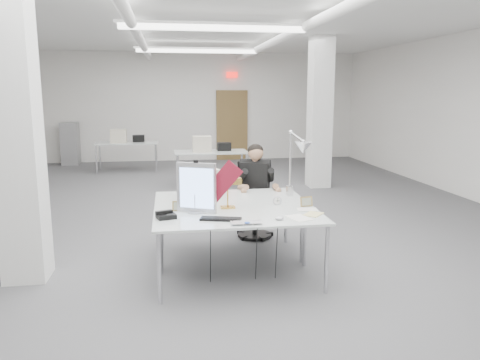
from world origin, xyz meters
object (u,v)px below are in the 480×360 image
at_px(bankers_lamp, 228,194).
at_px(architect_lamp, 295,167).
at_px(desk_phone, 166,216).
at_px(beige_monitor, 202,183).
at_px(desk_main, 239,217).
at_px(seated_person, 256,176).
at_px(monitor, 196,188).
at_px(office_chair, 255,200).
at_px(laptop, 247,224).

height_order(bankers_lamp, architect_lamp, architect_lamp).
distance_m(desk_phone, beige_monitor, 1.05).
xyz_separation_m(desk_main, seated_person, (0.46, 1.54, 0.16)).
bearing_deg(seated_person, monitor, -102.17).
relative_size(office_chair, laptop, 3.48).
xyz_separation_m(monitor, beige_monitor, (0.11, 0.75, -0.09)).
relative_size(desk_main, seated_person, 1.82).
height_order(desk_main, beige_monitor, beige_monitor).
relative_size(seated_person, architect_lamp, 1.22).
xyz_separation_m(office_chair, bankers_lamp, (-0.54, -1.24, 0.37)).
distance_m(seated_person, laptop, 1.97).
xyz_separation_m(office_chair, architect_lamp, (0.31, -0.96, 0.62)).
relative_size(office_chair, desk_phone, 5.77).
relative_size(laptop, beige_monitor, 0.82).
height_order(laptop, bankers_lamp, bankers_lamp).
xyz_separation_m(desk_main, monitor, (-0.44, 0.21, 0.28)).
height_order(office_chair, beige_monitor, beige_monitor).
distance_m(seated_person, monitor, 1.61).
distance_m(desk_main, monitor, 0.56).
height_order(seated_person, monitor, seated_person).
xyz_separation_m(office_chair, laptop, (-0.44, -1.97, 0.23)).
distance_m(desk_main, desk_phone, 0.77).
bearing_deg(monitor, laptop, -27.56).
relative_size(laptop, bankers_lamp, 0.98).
bearing_deg(beige_monitor, office_chair, 21.40).
bearing_deg(bankers_lamp, laptop, -82.70).
height_order(monitor, bankers_lamp, monitor).
bearing_deg(monitor, bankers_lamp, 46.18).
xyz_separation_m(monitor, laptop, (0.46, -0.58, -0.26)).
relative_size(seated_person, monitor, 1.81).
relative_size(laptop, architect_lamp, 0.38).
height_order(laptop, beige_monitor, beige_monitor).
relative_size(office_chair, monitor, 1.98).
xyz_separation_m(desk_main, office_chair, (0.46, 1.59, -0.20)).
distance_m(desk_main, laptop, 0.38).
bearing_deg(monitor, architect_lamp, 43.56).
relative_size(desk_main, monitor, 3.30).
xyz_separation_m(office_chair, desk_phone, (-1.23, -1.58, 0.24)).
bearing_deg(monitor, seated_person, 80.45).
height_order(bankers_lamp, desk_phone, bankers_lamp).
relative_size(bankers_lamp, beige_monitor, 0.84).
relative_size(office_chair, seated_person, 1.09).
bearing_deg(desk_main, desk_phone, 178.74).
height_order(desk_main, architect_lamp, architect_lamp).
bearing_deg(laptop, desk_main, 92.88).
height_order(desk_phone, architect_lamp, architect_lamp).
bearing_deg(desk_phone, laptop, -42.14).
bearing_deg(bankers_lamp, architect_lamp, 17.47).
xyz_separation_m(monitor, desk_phone, (-0.33, -0.19, -0.25)).
height_order(desk_main, desk_phone, desk_phone).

